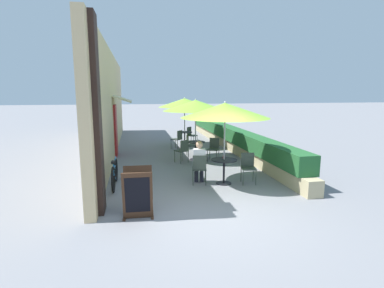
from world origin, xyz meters
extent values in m
plane|color=gray|center=(0.00, 0.00, 0.00)|extent=(120.00, 120.00, 0.00)
cube|color=#D6B784|center=(-2.55, 7.49, 2.10)|extent=(0.24, 14.99, 4.20)
cube|color=black|center=(-2.37, 0.60, 2.10)|extent=(0.12, 0.56, 4.20)
cube|color=maroon|center=(-2.39, 6.74, 1.05)|extent=(0.08, 0.96, 2.10)
cube|color=beige|center=(-2.08, 6.74, 2.35)|extent=(0.78, 1.80, 0.30)
cube|color=tan|center=(2.75, 7.39, 0.23)|extent=(0.44, 13.99, 0.45)
cube|color=#235B2D|center=(2.75, 7.39, 0.73)|extent=(0.60, 13.29, 0.56)
cylinder|color=black|center=(0.88, 2.06, 0.01)|extent=(0.44, 0.44, 0.02)
cylinder|color=black|center=(0.88, 2.06, 0.36)|extent=(0.06, 0.06, 0.70)
cylinder|color=black|center=(0.88, 2.06, 0.70)|extent=(0.74, 0.74, 0.02)
cylinder|color=#B7B7BC|center=(0.88, 2.06, 1.14)|extent=(0.04, 0.04, 2.27)
cone|color=#8CD138|center=(0.88, 2.06, 2.11)|extent=(2.49, 2.49, 0.42)
sphere|color=#B7B7BC|center=(0.88, 2.06, 2.33)|extent=(0.07, 0.07, 0.07)
cube|color=#384238|center=(1.57, 1.93, 0.45)|extent=(0.46, 0.46, 0.04)
cube|color=#384238|center=(1.61, 2.12, 0.66)|extent=(0.38, 0.10, 0.42)
cylinder|color=#384238|center=(1.37, 1.79, 0.23)|extent=(0.02, 0.02, 0.45)
cylinder|color=#384238|center=(1.72, 1.72, 0.23)|extent=(0.02, 0.02, 0.45)
cylinder|color=#384238|center=(1.43, 2.14, 0.23)|extent=(0.02, 0.02, 0.45)
cylinder|color=#384238|center=(1.78, 2.08, 0.23)|extent=(0.02, 0.02, 0.45)
cube|color=#384238|center=(0.18, 2.18, 0.45)|extent=(0.46, 0.46, 0.04)
cube|color=#384238|center=(0.14, 2.00, 0.66)|extent=(0.38, 0.10, 0.42)
cylinder|color=#384238|center=(0.38, 2.33, 0.23)|extent=(0.02, 0.02, 0.45)
cylinder|color=#384238|center=(0.03, 2.39, 0.23)|extent=(0.02, 0.02, 0.45)
cylinder|color=#384238|center=(0.32, 1.98, 0.23)|extent=(0.02, 0.02, 0.45)
cylinder|color=#384238|center=(-0.03, 2.04, 0.23)|extent=(0.02, 0.02, 0.45)
cylinder|color=#23232D|center=(0.29, 2.35, 0.24)|extent=(0.11, 0.11, 0.47)
cylinder|color=#23232D|center=(0.13, 2.38, 0.24)|extent=(0.11, 0.11, 0.47)
cube|color=#23232D|center=(0.19, 2.27, 0.53)|extent=(0.36, 0.41, 0.12)
cube|color=white|center=(0.17, 2.16, 0.78)|extent=(0.37, 0.28, 0.50)
sphere|color=tan|center=(0.18, 2.18, 1.15)|extent=(0.20, 0.20, 0.20)
cylinder|color=#B73D3D|center=(0.90, 2.15, 0.76)|extent=(0.07, 0.07, 0.09)
cylinder|color=black|center=(0.69, 5.25, 0.01)|extent=(0.44, 0.44, 0.02)
cylinder|color=black|center=(0.69, 5.25, 0.36)|extent=(0.06, 0.06, 0.70)
cylinder|color=black|center=(0.69, 5.25, 0.70)|extent=(0.74, 0.74, 0.02)
cylinder|color=#B7B7BC|center=(0.69, 5.25, 1.14)|extent=(0.04, 0.04, 2.27)
cone|color=#8CD138|center=(0.69, 5.25, 2.11)|extent=(2.49, 2.49, 0.42)
sphere|color=#B7B7BC|center=(0.69, 5.25, 2.33)|extent=(0.07, 0.07, 0.07)
cube|color=#384238|center=(1.31, 4.90, 0.45)|extent=(0.54, 0.54, 0.04)
cube|color=#384238|center=(1.40, 5.06, 0.66)|extent=(0.35, 0.21, 0.42)
cylinder|color=#384238|center=(1.06, 4.83, 0.23)|extent=(0.02, 0.02, 0.45)
cylinder|color=#384238|center=(1.38, 4.65, 0.23)|extent=(0.02, 0.02, 0.45)
cylinder|color=#384238|center=(1.24, 5.14, 0.23)|extent=(0.02, 0.02, 0.45)
cylinder|color=#384238|center=(1.55, 4.97, 0.23)|extent=(0.02, 0.02, 0.45)
cube|color=#384238|center=(0.68, 5.96, 0.45)|extent=(0.40, 0.40, 0.04)
cube|color=#384238|center=(0.50, 5.96, 0.66)|extent=(0.03, 0.38, 0.42)
cylinder|color=#384238|center=(0.86, 5.78, 0.23)|extent=(0.02, 0.02, 0.45)
cylinder|color=#384238|center=(0.86, 6.14, 0.23)|extent=(0.02, 0.02, 0.45)
cylinder|color=#384238|center=(0.50, 5.78, 0.23)|extent=(0.02, 0.02, 0.45)
cylinder|color=#384238|center=(0.50, 6.14, 0.23)|extent=(0.02, 0.02, 0.45)
cube|color=#384238|center=(0.08, 4.89, 0.45)|extent=(0.55, 0.55, 0.04)
cube|color=#384238|center=(0.17, 4.73, 0.66)|extent=(0.34, 0.22, 0.42)
cylinder|color=#384238|center=(0.14, 5.13, 0.23)|extent=(0.02, 0.02, 0.45)
cylinder|color=#384238|center=(-0.17, 4.95, 0.23)|extent=(0.02, 0.02, 0.45)
cylinder|color=#384238|center=(0.32, 4.82, 0.23)|extent=(0.02, 0.02, 0.45)
cylinder|color=#384238|center=(0.01, 4.64, 0.23)|extent=(0.02, 0.02, 0.45)
cylinder|color=white|center=(0.79, 5.15, 0.76)|extent=(0.07, 0.07, 0.09)
cylinder|color=black|center=(0.75, 8.19, 0.01)|extent=(0.44, 0.44, 0.02)
cylinder|color=black|center=(0.75, 8.19, 0.36)|extent=(0.06, 0.06, 0.70)
cylinder|color=black|center=(0.75, 8.19, 0.70)|extent=(0.74, 0.74, 0.02)
cylinder|color=#B7B7BC|center=(0.75, 8.19, 1.14)|extent=(0.04, 0.04, 2.27)
cone|color=#8CD138|center=(0.75, 8.19, 2.11)|extent=(2.49, 2.49, 0.42)
sphere|color=#B7B7BC|center=(0.75, 8.19, 2.33)|extent=(0.07, 0.07, 0.07)
cube|color=#384238|center=(1.23, 8.72, 0.45)|extent=(0.57, 0.57, 0.04)
cube|color=#384238|center=(1.10, 8.84, 0.66)|extent=(0.28, 0.30, 0.42)
cylinder|color=#384238|center=(1.24, 8.46, 0.23)|extent=(0.02, 0.02, 0.45)
cylinder|color=#384238|center=(1.49, 8.73, 0.23)|extent=(0.02, 0.02, 0.45)
cylinder|color=#384238|center=(0.98, 8.70, 0.23)|extent=(0.02, 0.02, 0.45)
cylinder|color=#384238|center=(1.22, 8.97, 0.23)|extent=(0.02, 0.02, 0.45)
cube|color=#384238|center=(0.28, 7.66, 0.45)|extent=(0.57, 0.57, 0.04)
cube|color=#384238|center=(0.41, 7.54, 0.66)|extent=(0.28, 0.30, 0.42)
cylinder|color=#384238|center=(0.26, 7.92, 0.23)|extent=(0.02, 0.02, 0.45)
cylinder|color=#384238|center=(0.02, 7.65, 0.23)|extent=(0.02, 0.02, 0.45)
cylinder|color=#384238|center=(0.53, 7.67, 0.23)|extent=(0.02, 0.02, 0.45)
cylinder|color=#384238|center=(0.29, 7.41, 0.23)|extent=(0.02, 0.02, 0.45)
torus|color=black|center=(-2.19, 2.88, 0.35)|extent=(0.07, 0.69, 0.69)
torus|color=black|center=(-2.21, 1.88, 0.35)|extent=(0.07, 0.69, 0.69)
cylinder|color=#236BA8|center=(-2.20, 2.38, 0.54)|extent=(0.05, 0.78, 0.04)
cylinder|color=#236BA8|center=(-2.20, 2.20, 0.36)|extent=(0.05, 0.58, 0.38)
cylinder|color=#236BA8|center=(-2.20, 2.10, 0.64)|extent=(0.04, 0.04, 0.24)
cube|color=black|center=(-2.20, 2.10, 0.76)|extent=(0.10, 0.22, 0.05)
cylinder|color=#236BA8|center=(-2.19, 2.84, 0.71)|extent=(0.04, 0.46, 0.03)
cube|color=#422819|center=(-1.58, 0.39, 0.52)|extent=(0.63, 0.25, 1.04)
cube|color=black|center=(-1.58, 0.41, 0.54)|extent=(0.51, 0.18, 0.78)
cube|color=#422819|center=(-1.59, -0.01, 0.52)|extent=(0.63, 0.25, 1.04)
cube|color=black|center=(-1.60, -0.03, 0.54)|extent=(0.51, 0.18, 0.78)
cube|color=#422819|center=(-1.30, 0.18, 0.01)|extent=(0.08, 0.48, 0.02)
cube|color=#422819|center=(-1.88, 0.20, 0.01)|extent=(0.08, 0.48, 0.02)
camera|label=1|loc=(-1.60, -5.96, 2.62)|focal=28.00mm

